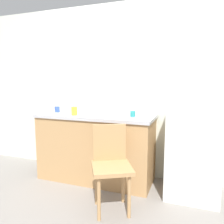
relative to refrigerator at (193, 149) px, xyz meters
The scene contains 10 objects.
ground_plane 1.35m from the refrigerator, 148.63° to the right, with size 8.00×8.00×0.00m, color gray.
back_wall 1.29m from the refrigerator, 161.09° to the left, with size 4.80×0.10×2.42m, color silver.
cabinet_base 1.26m from the refrigerator, behind, with size 1.54×0.60×0.87m, color tan.
countertop 1.30m from the refrigerator, behind, with size 1.58×0.64×0.04m, color #B7B7BC.
faucet 1.39m from the refrigerator, 168.54° to the left, with size 0.02×0.02×0.25m, color #B7B7BC.
refrigerator is the anchor object (origin of this frame).
chair 1.01m from the refrigerator, 143.10° to the right, with size 0.54×0.54×0.89m.
cup_teal 0.83m from the refrigerator, behind, with size 0.06×0.06×0.07m, color teal.
cup_blue 1.91m from the refrigerator, behind, with size 0.07×0.07×0.08m, color blue.
cup_yellow 1.56m from the refrigerator, behind, with size 0.08×0.08×0.11m, color yellow.
Camera 1 is at (1.03, -2.10, 1.37)m, focal length 36.10 mm.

